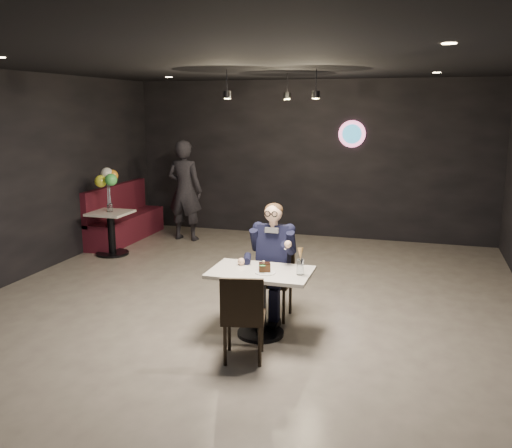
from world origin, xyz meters
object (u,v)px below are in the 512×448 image
(passerby, at_px, (185,190))
(chair_far, at_px, (274,281))
(chair_near, at_px, (244,315))
(booth_bench, at_px, (125,213))
(main_table, at_px, (261,303))
(seated_man, at_px, (274,260))
(side_table, at_px, (111,232))
(sundae_glass, at_px, (300,267))
(balloon_vase, at_px, (110,208))

(passerby, bearing_deg, chair_far, 131.78)
(chair_near, bearing_deg, booth_bench, 119.33)
(main_table, xyz_separation_m, seated_man, (0.00, 0.55, 0.34))
(seated_man, relative_size, side_table, 1.80)
(booth_bench, xyz_separation_m, side_table, (0.30, -1.00, -0.13))
(main_table, bearing_deg, sundae_glass, -3.26)
(chair_near, xyz_separation_m, passerby, (-2.62, 4.47, 0.49))
(chair_near, relative_size, passerby, 0.49)
(seated_man, relative_size, booth_bench, 0.68)
(chair_far, bearing_deg, passerby, 128.30)
(chair_far, distance_m, seated_man, 0.26)
(balloon_vase, bearing_deg, seated_man, -29.84)
(seated_man, bearing_deg, balloon_vase, 150.16)
(side_table, bearing_deg, seated_man, -29.84)
(chair_near, relative_size, seated_man, 0.64)
(chair_near, relative_size, sundae_glass, 5.41)
(chair_far, bearing_deg, side_table, 150.16)
(chair_far, xyz_separation_m, sundae_glass, (0.44, -0.58, 0.38))
(chair_near, height_order, sundae_glass, same)
(side_table, bearing_deg, chair_far, -29.84)
(chair_far, relative_size, balloon_vase, 6.50)
(side_table, distance_m, balloon_vase, 0.42)
(balloon_vase, bearing_deg, main_table, -36.34)
(booth_bench, relative_size, passerby, 1.11)
(main_table, distance_m, chair_near, 0.61)
(seated_man, xyz_separation_m, sundae_glass, (0.44, -0.58, 0.12))
(main_table, height_order, sundae_glass, sundae_glass)
(booth_bench, bearing_deg, sundae_glass, -40.41)
(booth_bench, height_order, balloon_vase, booth_bench)
(chair_far, bearing_deg, booth_bench, 141.42)
(side_table, relative_size, balloon_vase, 5.65)
(sundae_glass, bearing_deg, seated_man, 127.59)
(sundae_glass, relative_size, booth_bench, 0.08)
(seated_man, xyz_separation_m, balloon_vase, (-3.39, 1.95, 0.10))
(sundae_glass, height_order, side_table, sundae_glass)
(chair_far, relative_size, booth_bench, 0.44)
(main_table, bearing_deg, passerby, 124.12)
(main_table, relative_size, chair_near, 1.20)
(chair_far, distance_m, booth_bench, 4.73)
(balloon_vase, distance_m, passerby, 1.58)
(chair_far, height_order, booth_bench, booth_bench)
(chair_near, height_order, balloon_vase, chair_near)
(main_table, distance_m, booth_bench, 5.09)
(main_table, relative_size, chair_far, 1.20)
(seated_man, distance_m, passerby, 4.24)
(chair_far, relative_size, side_table, 1.15)
(chair_far, height_order, passerby, passerby)
(side_table, bearing_deg, sundae_glass, -33.32)
(main_table, distance_m, passerby, 4.71)
(sundae_glass, xyz_separation_m, side_table, (-3.84, 2.52, -0.44))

